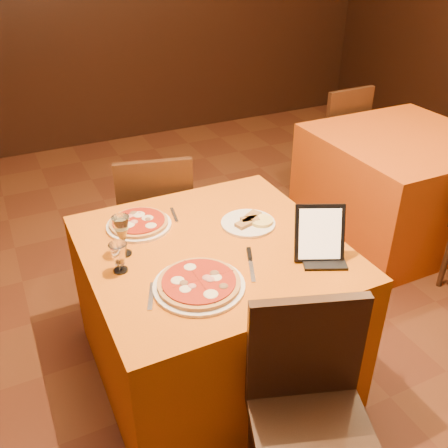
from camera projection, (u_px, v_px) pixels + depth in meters
name	position (u px, v px, depth m)	size (l,w,h in m)	color
floor	(277.00, 362.00, 2.63)	(6.00, 7.00, 0.01)	#5E2D19
main_table	(213.00, 310.00, 2.41)	(1.10, 1.10, 0.75)	#C9620C
side_table	(398.00, 186.00, 3.56)	(1.10, 1.10, 0.75)	#C84E0C
chair_main_near	(314.00, 437.00, 1.72)	(0.48, 0.48, 0.91)	#2F210F
chair_main_far	(155.00, 218.00, 3.01)	(0.47, 0.47, 0.91)	black
chair_side_far	(330.00, 138.00, 4.15)	(0.45, 0.45, 0.91)	#31200F
pizza_near	(199.00, 284.00, 1.95)	(0.36, 0.36, 0.03)	white
pizza_far	(139.00, 224.00, 2.35)	(0.31, 0.31, 0.03)	white
cutlet_dish	(248.00, 222.00, 2.37)	(0.26, 0.26, 0.03)	white
wine_glass	(122.00, 236.00, 2.11)	(0.07, 0.07, 0.19)	tan
water_glass	(119.00, 258.00, 2.02)	(0.06, 0.06, 0.13)	white
tablet	(320.00, 233.00, 2.08)	(0.21, 0.02, 0.24)	black
knife	(251.00, 266.00, 2.08)	(0.22, 0.02, 0.01)	silver
fork_near	(151.00, 296.00, 1.91)	(0.17, 0.02, 0.01)	#B1B1B8
fork_far	(174.00, 215.00, 2.45)	(0.14, 0.02, 0.01)	#BCBAC2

